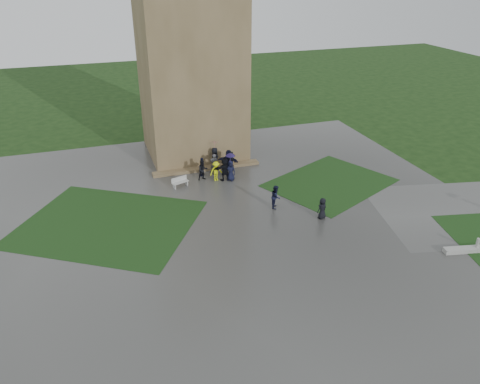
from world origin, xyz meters
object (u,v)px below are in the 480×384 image
object	(u,v)px
pedestrian_near	(322,208)
pedestrian_mid	(276,197)
bench	(180,182)
tower	(190,50)

from	to	relation	value
pedestrian_near	pedestrian_mid	bearing A→B (deg)	-63.75
pedestrian_near	bench	bearing A→B (deg)	-62.16
tower	bench	xyz separation A→B (m)	(-2.77, -6.95, -8.58)
tower	pedestrian_near	size ratio (longest dim) A/B	12.02
bench	pedestrian_mid	xyz separation A→B (m)	(5.71, -5.42, 0.44)
tower	bench	world-z (taller)	tower
bench	pedestrian_near	size ratio (longest dim) A/B	0.93
pedestrian_mid	pedestrian_near	distance (m)	3.39
pedestrian_near	tower	bearing A→B (deg)	-88.25
bench	pedestrian_near	xyz separation A→B (m)	(8.07, -7.85, 0.35)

